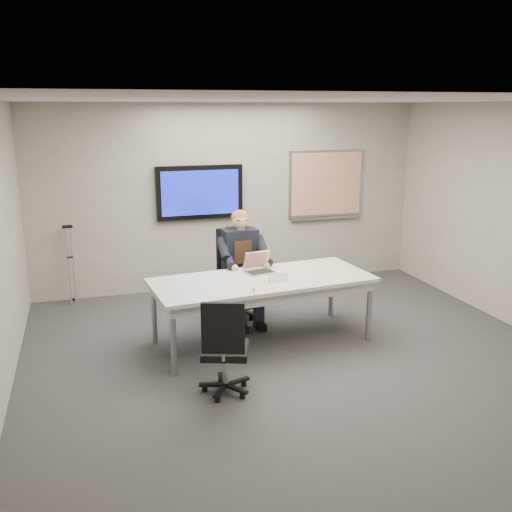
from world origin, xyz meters
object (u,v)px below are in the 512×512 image
object	(u,v)px
office_chair_far	(238,288)
laptop	(259,267)
seated_person	(244,278)
office_chair_near	(225,364)
conference_table	(262,286)

from	to	relation	value
office_chair_far	laptop	distance (m)	0.86
seated_person	laptop	bearing A→B (deg)	-83.80
office_chair_near	laptop	bearing A→B (deg)	-100.04
conference_table	office_chair_far	xyz separation A→B (m)	(-0.02, 0.99, -0.34)
seated_person	laptop	xyz separation A→B (m)	(0.06, -0.44, 0.27)
conference_table	laptop	bearing A→B (deg)	75.99
office_chair_far	conference_table	bearing A→B (deg)	-93.85
office_chair_far	office_chair_near	world-z (taller)	office_chair_far
office_chair_near	office_chair_far	bearing A→B (deg)	-89.76
conference_table	laptop	world-z (taller)	laptop
office_chair_near	seated_person	xyz separation A→B (m)	(0.72, 1.85, 0.27)
conference_table	laptop	xyz separation A→B (m)	(0.04, 0.28, 0.15)
office_chair_far	office_chair_near	size ratio (longest dim) A/B	1.16
office_chair_near	seated_person	bearing A→B (deg)	-92.42
office_chair_near	laptop	xyz separation A→B (m)	(0.78, 1.41, 0.54)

